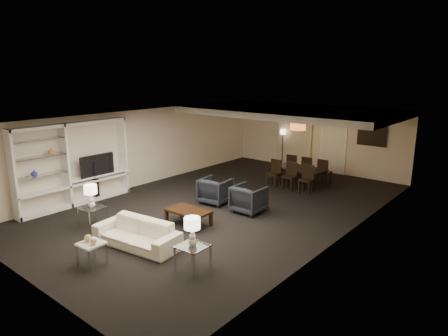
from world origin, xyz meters
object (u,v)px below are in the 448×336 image
(vase_blue, at_px, (34,173))
(chair_nr, at_px, (306,179))
(chair_nl, at_px, (273,173))
(dining_table, at_px, (299,176))
(table_lamp_right, at_px, (192,232))
(chair_fl, at_px, (293,166))
(coffee_table, at_px, (189,217))
(chair_nm, at_px, (289,176))
(chair_fr, at_px, (325,171))
(armchair_right, at_px, (249,199))
(floor_speaker, at_px, (95,181))
(floor_lamp, at_px, (282,148))
(pendant_light, at_px, (298,126))
(television, at_px, (95,164))
(side_table_right, at_px, (193,258))
(sofa, at_px, (137,233))
(table_lamp_left, at_px, (91,196))
(armchair_left, at_px, (215,191))
(side_table_left, at_px, (93,217))
(marble_table, at_px, (92,253))
(vase_amber, at_px, (51,151))
(chair_fm, at_px, (309,169))

(vase_blue, distance_m, chair_nr, 7.76)
(chair_nl, bearing_deg, dining_table, 44.51)
(table_lamp_right, height_order, chair_nl, table_lamp_right)
(chair_fl, bearing_deg, coffee_table, 87.13)
(chair_nm, relative_size, chair_fr, 1.00)
(armchair_right, distance_m, vase_blue, 5.65)
(floor_speaker, height_order, floor_lamp, floor_lamp)
(pendant_light, xyz_separation_m, television, (-3.58, -5.45, -0.86))
(chair_nr, bearing_deg, floor_lamp, 126.00)
(side_table_right, bearing_deg, vase_blue, -175.07)
(sofa, xyz_separation_m, vase_blue, (-3.56, -0.45, 0.86))
(armchair_right, bearing_deg, table_lamp_left, 53.90)
(vase_blue, height_order, floor_lamp, floor_lamp)
(side_table_right, bearing_deg, chair_nm, 103.12)
(chair_nm, bearing_deg, armchair_left, -114.01)
(armchair_right, xyz_separation_m, chair_nm, (-0.26, 2.54, 0.07))
(table_lamp_right, height_order, chair_fl, table_lamp_right)
(table_lamp_left, bearing_deg, coffee_table, 43.26)
(side_table_left, relative_size, marble_table, 1.20)
(floor_lamp, bearing_deg, television, -105.42)
(vase_blue, xyz_separation_m, floor_speaker, (0.11, 1.69, -0.55))
(table_lamp_left, distance_m, floor_lamp, 8.47)
(vase_blue, bearing_deg, armchair_left, 51.78)
(sofa, height_order, chair_fr, chair_fr)
(marble_table, bearing_deg, pendant_light, 89.61)
(floor_speaker, bearing_deg, coffee_table, -0.51)
(marble_table, xyz_separation_m, chair_nm, (0.34, 6.94, 0.21))
(television, bearing_deg, pendant_light, -33.28)
(table_lamp_left, xyz_separation_m, vase_blue, (-1.86, -0.45, 0.36))
(pendant_light, bearing_deg, chair_fr, 22.49)
(dining_table, bearing_deg, chair_nm, -84.13)
(vase_amber, bearing_deg, armchair_right, 37.96)
(sofa, bearing_deg, chair_nr, 73.29)
(chair_fm, xyz_separation_m, chair_fr, (0.60, -0.00, 0.00))
(chair_fl, xyz_separation_m, floor_lamp, (-1.29, 1.33, 0.30))
(table_lamp_left, distance_m, chair_fr, 7.62)
(table_lamp_left, relative_size, floor_speaker, 0.47)
(chair_fl, height_order, chair_fr, same)
(sofa, bearing_deg, armchair_left, 92.73)
(table_lamp_right, height_order, television, television)
(armchair_left, bearing_deg, armchair_right, 172.32)
(chair_fm, height_order, chair_fr, same)
(chair_fm, bearing_deg, vase_amber, 60.04)
(side_table_right, bearing_deg, pendant_light, 103.66)
(pendant_light, xyz_separation_m, floor_lamp, (-1.61, 1.70, -1.18))
(table_lamp_left, height_order, chair_fl, table_lamp_left)
(chair_nm, height_order, floor_lamp, floor_lamp)
(coffee_table, distance_m, table_lamp_left, 2.41)
(pendant_light, relative_size, marble_table, 1.15)
(pendant_light, xyz_separation_m, coffee_table, (-0.05, -5.17, -1.72))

